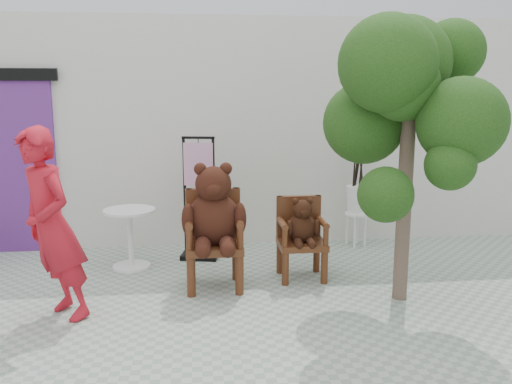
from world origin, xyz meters
TOP-DOWN VIEW (x-y plane):
  - ground_plane at (0.00, 0.00)m, footprint 60.00×60.00m
  - back_wall at (0.00, 3.10)m, footprint 9.00×1.00m
  - doorway at (-3.00, 2.58)m, footprint 1.40×0.11m
  - chair_big at (-0.45, 0.97)m, footprint 0.66×0.71m
  - chair_small at (0.52, 1.18)m, footprint 0.51×0.49m
  - person at (-1.91, 0.32)m, footprint 0.74×0.76m
  - cafe_table at (-1.41, 1.73)m, footprint 0.60×0.60m
  - display_stand at (-0.59, 2.03)m, footprint 0.51×0.43m
  - stool_bucket at (1.49, 2.32)m, footprint 0.32×0.32m
  - tree at (1.35, 0.45)m, footprint 1.59×1.49m

SIDE VIEW (x-z plane):
  - ground_plane at x=0.00m, z-range 0.00..0.00m
  - cafe_table at x=-1.41m, z-range 0.09..0.79m
  - chair_small at x=0.52m, z-range 0.09..1.00m
  - display_stand at x=-0.59m, z-range -0.17..1.34m
  - stool_bucket at x=1.49m, z-range -0.08..1.37m
  - chair_big at x=-0.45m, z-range 0.08..1.42m
  - person at x=-1.91m, z-range 0.00..1.77m
  - doorway at x=-3.00m, z-range 0.00..2.33m
  - back_wall at x=0.00m, z-range 0.00..3.00m
  - tree at x=1.35m, z-range 0.66..3.43m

